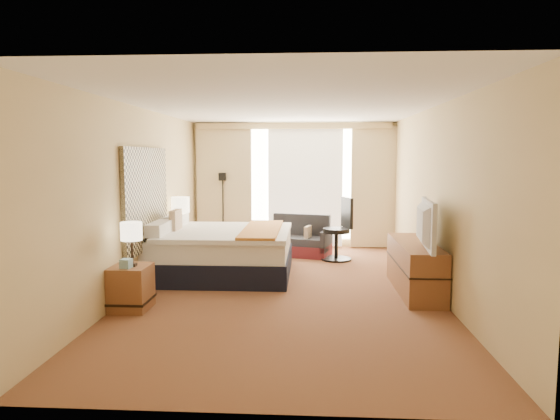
# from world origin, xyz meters

# --- Properties ---
(floor) EXTENTS (4.20, 7.00, 0.02)m
(floor) POSITION_xyz_m (0.00, 0.00, 0.00)
(floor) COLOR #612B1B
(floor) RESTS_ON ground
(ceiling) EXTENTS (4.20, 7.00, 0.02)m
(ceiling) POSITION_xyz_m (0.00, 0.00, 2.60)
(ceiling) COLOR white
(ceiling) RESTS_ON wall_back
(wall_back) EXTENTS (4.20, 0.02, 2.60)m
(wall_back) POSITION_xyz_m (0.00, 3.50, 1.30)
(wall_back) COLOR #DBBF85
(wall_back) RESTS_ON ground
(wall_front) EXTENTS (4.20, 0.02, 2.60)m
(wall_front) POSITION_xyz_m (0.00, -3.50, 1.30)
(wall_front) COLOR #DBBF85
(wall_front) RESTS_ON ground
(wall_left) EXTENTS (0.02, 7.00, 2.60)m
(wall_left) POSITION_xyz_m (-2.10, 0.00, 1.30)
(wall_left) COLOR #DBBF85
(wall_left) RESTS_ON ground
(wall_right) EXTENTS (0.02, 7.00, 2.60)m
(wall_right) POSITION_xyz_m (2.10, 0.00, 1.30)
(wall_right) COLOR #DBBF85
(wall_right) RESTS_ON ground
(headboard) EXTENTS (0.06, 1.85, 1.50)m
(headboard) POSITION_xyz_m (-2.06, 0.20, 1.28)
(headboard) COLOR black
(headboard) RESTS_ON wall_left
(nightstand_left) EXTENTS (0.45, 0.52, 0.55)m
(nightstand_left) POSITION_xyz_m (-1.87, -1.05, 0.28)
(nightstand_left) COLOR brown
(nightstand_left) RESTS_ON floor
(nightstand_right) EXTENTS (0.45, 0.52, 0.55)m
(nightstand_right) POSITION_xyz_m (-1.87, 1.45, 0.28)
(nightstand_right) COLOR brown
(nightstand_right) RESTS_ON floor
(media_dresser) EXTENTS (0.50, 1.80, 0.70)m
(media_dresser) POSITION_xyz_m (1.83, 0.00, 0.35)
(media_dresser) COLOR brown
(media_dresser) RESTS_ON floor
(window) EXTENTS (2.30, 0.02, 2.30)m
(window) POSITION_xyz_m (0.25, 3.47, 1.32)
(window) COLOR white
(window) RESTS_ON wall_back
(curtains) EXTENTS (4.12, 0.19, 2.56)m
(curtains) POSITION_xyz_m (-0.00, 3.39, 1.41)
(curtains) COLOR #C8AF8D
(curtains) RESTS_ON floor
(bed) EXTENTS (2.16, 1.97, 1.05)m
(bed) POSITION_xyz_m (-1.06, 0.82, 0.38)
(bed) COLOR black
(bed) RESTS_ON floor
(loveseat) EXTENTS (1.37, 0.97, 0.77)m
(loveseat) POSITION_xyz_m (0.13, 2.55, 0.25)
(loveseat) COLOR maroon
(loveseat) RESTS_ON floor
(floor_lamp) EXTENTS (0.20, 0.20, 1.56)m
(floor_lamp) POSITION_xyz_m (-1.47, 3.30, 1.10)
(floor_lamp) COLOR black
(floor_lamp) RESTS_ON floor
(desk_chair) EXTENTS (0.57, 0.57, 1.15)m
(desk_chair) POSITION_xyz_m (0.90, 2.12, 0.51)
(desk_chair) COLOR black
(desk_chair) RESTS_ON floor
(lamp_left) EXTENTS (0.26, 0.26, 0.55)m
(lamp_left) POSITION_xyz_m (-1.84, -1.07, 0.98)
(lamp_left) COLOR black
(lamp_left) RESTS_ON nightstand_left
(lamp_right) EXTENTS (0.31, 0.31, 0.65)m
(lamp_right) POSITION_xyz_m (-1.89, 1.46, 1.06)
(lamp_right) COLOR black
(lamp_right) RESTS_ON nightstand_right
(tissue_box) EXTENTS (0.14, 0.14, 0.11)m
(tissue_box) POSITION_xyz_m (-1.88, -1.17, 0.61)
(tissue_box) COLOR #7CA9C0
(tissue_box) RESTS_ON nightstand_left
(telephone) EXTENTS (0.19, 0.16, 0.07)m
(telephone) POSITION_xyz_m (-1.76, 1.50, 0.58)
(telephone) COLOR black
(telephone) RESTS_ON nightstand_right
(television) EXTENTS (0.25, 1.12, 0.64)m
(television) POSITION_xyz_m (1.78, -0.43, 1.02)
(television) COLOR black
(television) RESTS_ON media_dresser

